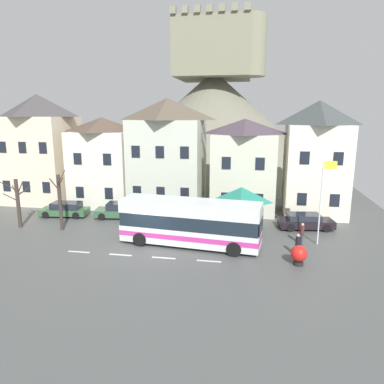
{
  "coord_description": "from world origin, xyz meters",
  "views": [
    {
      "loc": [
        7.13,
        -22.34,
        9.21
      ],
      "look_at": [
        2.4,
        4.41,
        3.27
      ],
      "focal_mm": 33.08,
      "sensor_mm": 36.0,
      "label": 1
    }
  ],
  "objects_px": {
    "pedestrian_01": "(298,244)",
    "flagpole": "(322,196)",
    "bare_tree_00": "(18,202)",
    "townhouse_03": "(244,166)",
    "townhouse_02": "(168,154)",
    "townhouse_00": "(41,149)",
    "townhouse_01": "(104,162)",
    "harbour_buoy": "(299,254)",
    "bare_tree_01": "(60,201)",
    "parked_car_02": "(65,209)",
    "public_bench": "(230,216)",
    "townhouse_04": "(316,159)",
    "pedestrian_00": "(302,234)",
    "bus_shelter": "(242,195)",
    "transit_bus": "(190,223)",
    "hilltop_castle": "(213,120)",
    "parked_car_00": "(305,221)",
    "parked_car_01": "(121,210)"
  },
  "relations": [
    {
      "from": "pedestrian_01",
      "to": "flagpole",
      "type": "height_order",
      "value": "flagpole"
    },
    {
      "from": "pedestrian_01",
      "to": "bare_tree_00",
      "type": "relative_size",
      "value": 0.37
    },
    {
      "from": "townhouse_03",
      "to": "flagpole",
      "type": "bearing_deg",
      "value": -55.35
    },
    {
      "from": "townhouse_02",
      "to": "bare_tree_00",
      "type": "distance_m",
      "value": 14.25
    },
    {
      "from": "townhouse_00",
      "to": "townhouse_01",
      "type": "xyz_separation_m",
      "value": [
        7.25,
        -0.51,
        -1.17
      ]
    },
    {
      "from": "harbour_buoy",
      "to": "bare_tree_00",
      "type": "relative_size",
      "value": 0.31
    },
    {
      "from": "flagpole",
      "to": "bare_tree_01",
      "type": "height_order",
      "value": "flagpole"
    },
    {
      "from": "parked_car_02",
      "to": "public_bench",
      "type": "xyz_separation_m",
      "value": [
        15.16,
        1.18,
        -0.16
      ]
    },
    {
      "from": "townhouse_04",
      "to": "flagpole",
      "type": "bearing_deg",
      "value": -95.22
    },
    {
      "from": "harbour_buoy",
      "to": "bare_tree_01",
      "type": "distance_m",
      "value": 18.76
    },
    {
      "from": "townhouse_01",
      "to": "townhouse_02",
      "type": "distance_m",
      "value": 6.73
    },
    {
      "from": "pedestrian_00",
      "to": "townhouse_04",
      "type": "bearing_deg",
      "value": 77.07
    },
    {
      "from": "bus_shelter",
      "to": "transit_bus",
      "type": "bearing_deg",
      "value": -130.61
    },
    {
      "from": "bus_shelter",
      "to": "pedestrian_01",
      "type": "relative_size",
      "value": 2.38
    },
    {
      "from": "pedestrian_00",
      "to": "bare_tree_01",
      "type": "bearing_deg",
      "value": 179.56
    },
    {
      "from": "hilltop_castle",
      "to": "parked_car_00",
      "type": "distance_m",
      "value": 29.06
    },
    {
      "from": "townhouse_00",
      "to": "parked_car_00",
      "type": "bearing_deg",
      "value": -11.14
    },
    {
      "from": "flagpole",
      "to": "townhouse_00",
      "type": "bearing_deg",
      "value": 161.98
    },
    {
      "from": "townhouse_04",
      "to": "transit_bus",
      "type": "bearing_deg",
      "value": -134.04
    },
    {
      "from": "bare_tree_01",
      "to": "harbour_buoy",
      "type": "bearing_deg",
      "value": -11.95
    },
    {
      "from": "hilltop_castle",
      "to": "transit_bus",
      "type": "height_order",
      "value": "hilltop_castle"
    },
    {
      "from": "harbour_buoy",
      "to": "townhouse_02",
      "type": "bearing_deg",
      "value": 131.77
    },
    {
      "from": "flagpole",
      "to": "transit_bus",
      "type": "bearing_deg",
      "value": -168.97
    },
    {
      "from": "pedestrian_00",
      "to": "harbour_buoy",
      "type": "relative_size",
      "value": 1.27
    },
    {
      "from": "townhouse_01",
      "to": "bare_tree_01",
      "type": "bearing_deg",
      "value": -90.86
    },
    {
      "from": "hilltop_castle",
      "to": "harbour_buoy",
      "type": "xyz_separation_m",
      "value": [
        9.36,
        -33.49,
        -7.65
      ]
    },
    {
      "from": "hilltop_castle",
      "to": "bare_tree_01",
      "type": "bearing_deg",
      "value": -106.75
    },
    {
      "from": "townhouse_01",
      "to": "parked_car_00",
      "type": "xyz_separation_m",
      "value": [
        19.52,
        -4.77,
        -3.86
      ]
    },
    {
      "from": "townhouse_00",
      "to": "public_bench",
      "type": "xyz_separation_m",
      "value": [
        20.5,
        -4.13,
        -5.18
      ]
    },
    {
      "from": "parked_car_02",
      "to": "pedestrian_01",
      "type": "distance_m",
      "value": 21.04
    },
    {
      "from": "transit_bus",
      "to": "bus_shelter",
      "type": "bearing_deg",
      "value": 55.82
    },
    {
      "from": "pedestrian_01",
      "to": "bare_tree_00",
      "type": "bearing_deg",
      "value": 173.95
    },
    {
      "from": "townhouse_00",
      "to": "hilltop_castle",
      "type": "bearing_deg",
      "value": 52.09
    },
    {
      "from": "parked_car_01",
      "to": "pedestrian_01",
      "type": "bearing_deg",
      "value": 148.72
    },
    {
      "from": "bus_shelter",
      "to": "flagpole",
      "type": "distance_m",
      "value": 6.18
    },
    {
      "from": "parked_car_01",
      "to": "bare_tree_00",
      "type": "relative_size",
      "value": 1.14
    },
    {
      "from": "bus_shelter",
      "to": "harbour_buoy",
      "type": "relative_size",
      "value": 2.81
    },
    {
      "from": "hilltop_castle",
      "to": "harbour_buoy",
      "type": "bearing_deg",
      "value": -74.39
    },
    {
      "from": "townhouse_00",
      "to": "bare_tree_00",
      "type": "relative_size",
      "value": 2.77
    },
    {
      "from": "townhouse_04",
      "to": "public_bench",
      "type": "xyz_separation_m",
      "value": [
        -7.55,
        -3.76,
        -4.77
      ]
    },
    {
      "from": "townhouse_03",
      "to": "bare_tree_00",
      "type": "bearing_deg",
      "value": -154.94
    },
    {
      "from": "pedestrian_01",
      "to": "parked_car_02",
      "type": "bearing_deg",
      "value": 163.34
    },
    {
      "from": "hilltop_castle",
      "to": "parked_car_02",
      "type": "xyz_separation_m",
      "value": [
        -10.7,
        -25.91,
        -7.72
      ]
    },
    {
      "from": "parked_car_01",
      "to": "pedestrian_01",
      "type": "relative_size",
      "value": 3.06
    },
    {
      "from": "townhouse_00",
      "to": "bare_tree_00",
      "type": "bearing_deg",
      "value": -69.8
    },
    {
      "from": "townhouse_03",
      "to": "hilltop_castle",
      "type": "distance_m",
      "value": 22.13
    },
    {
      "from": "hilltop_castle",
      "to": "townhouse_01",
      "type": "bearing_deg",
      "value": -112.6
    },
    {
      "from": "parked_car_02",
      "to": "bare_tree_00",
      "type": "relative_size",
      "value": 1.09
    },
    {
      "from": "townhouse_01",
      "to": "harbour_buoy",
      "type": "xyz_separation_m",
      "value": [
        18.15,
        -12.39,
        -3.77
      ]
    },
    {
      "from": "townhouse_00",
      "to": "flagpole",
      "type": "xyz_separation_m",
      "value": [
        27.27,
        -8.87,
        -2.03
      ]
    }
  ]
}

